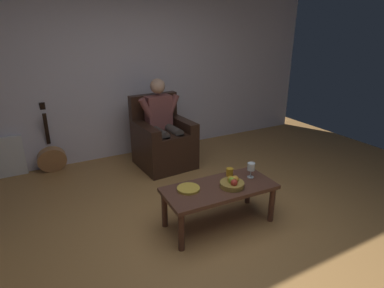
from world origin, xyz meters
name	(u,v)px	position (x,y,z in m)	size (l,w,h in m)	color
ground_plane	(215,247)	(0.00, 0.00, 0.00)	(7.61, 7.61, 0.00)	#AE7A42
wall_back	(122,72)	(0.00, -2.64, 1.28)	(6.75, 0.06, 2.57)	silver
armchair	(163,142)	(-0.32, -1.94, 0.35)	(0.77, 0.80, 1.01)	#311E15
person_seated	(163,120)	(-0.32, -1.92, 0.68)	(0.63, 0.60, 1.25)	brown
coffee_table	(219,192)	(-0.23, -0.30, 0.37)	(1.14, 0.54, 0.43)	#533125
guitar	(52,157)	(1.15, -2.44, 0.22)	(0.38, 0.32, 0.97)	#AD7649
wine_glass_near	(251,168)	(-0.63, -0.32, 0.54)	(0.08, 0.08, 0.16)	silver
fruit_bowl	(232,183)	(-0.34, -0.24, 0.47)	(0.24, 0.24, 0.11)	olive
decorative_dish	(188,189)	(0.07, -0.39, 0.44)	(0.22, 0.22, 0.02)	gold
candle_jar	(230,172)	(-0.46, -0.45, 0.47)	(0.08, 0.08, 0.09)	gold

